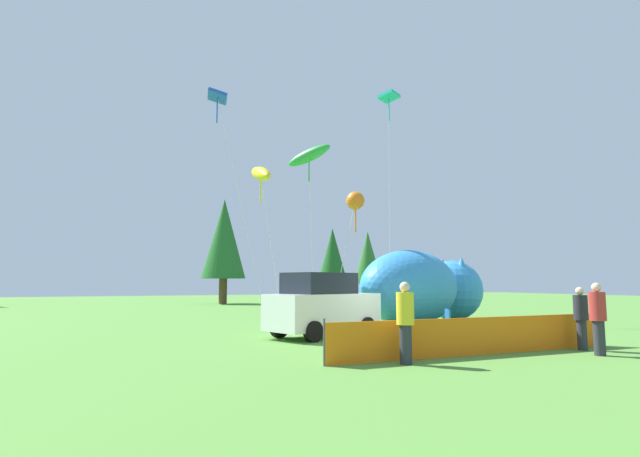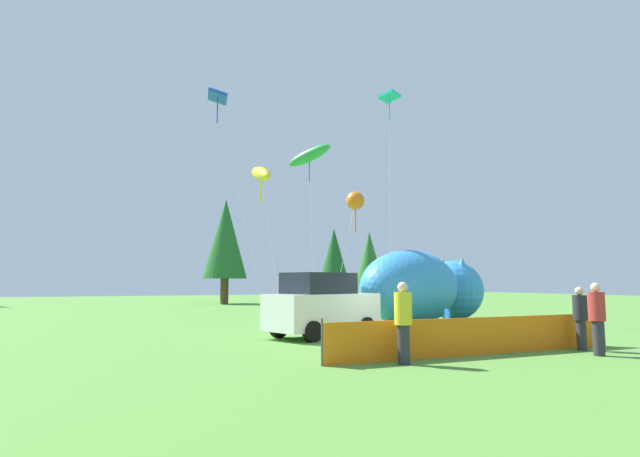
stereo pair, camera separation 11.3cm
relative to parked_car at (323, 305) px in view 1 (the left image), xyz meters
name	(u,v)px [view 1 (the left image)]	position (x,y,z in m)	size (l,w,h in m)	color
ground_plane	(406,340)	(2.17, -1.95, -1.09)	(120.00, 120.00, 0.00)	#548C38
parked_car	(323,305)	(0.00, 0.00, 0.00)	(4.50, 3.06, 2.24)	white
folding_chair	(451,320)	(4.83, -0.95, -0.57)	(0.66, 0.66, 0.92)	#1959A5
inflatable_cat	(422,290)	(6.41, 3.10, 0.45)	(8.67, 6.04, 3.34)	#338CD8
safety_fence	(483,336)	(2.20, -5.58, -0.60)	(9.30, 0.12, 1.08)	orange
spectator_in_yellow_shirt	(405,319)	(-0.56, -6.06, -0.05)	(0.42, 0.42, 1.92)	#2D2D38
spectator_in_grey_shirt	(598,316)	(4.86, -6.94, -0.06)	(0.41, 0.41, 1.90)	#2D2D38
spectator_in_blue_shirt	(581,315)	(5.37, -6.02, -0.13)	(0.39, 0.39, 1.77)	#2D2D38
kite_blue_box	(218,102)	(-2.41, 6.79, 9.36)	(2.92, 1.14, 11.00)	silver
kite_teal_diamond	(389,102)	(6.24, 5.46, 10.18)	(1.22, 1.46, 11.76)	silver
kite_orange_flower	(355,201)	(2.27, 1.77, 4.12)	(1.54, 0.76, 5.62)	silver
kite_yellow_hero	(261,174)	(-0.90, 4.68, 5.57)	(1.57, 3.19, 7.45)	silver
kite_green_fish	(309,156)	(2.00, 6.13, 7.02)	(1.97, 2.33, 8.80)	silver
horizon_tree_east	(224,239)	(2.82, 28.13, 4.66)	(3.93, 3.93, 9.38)	brown
horizon_tree_west	(368,258)	(18.89, 30.56, 3.39)	(3.06, 3.06, 7.31)	brown
horizon_tree_mid	(333,256)	(13.52, 27.99, 3.31)	(3.01, 3.01, 7.18)	brown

